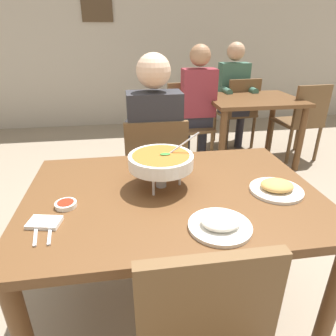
{
  "coord_description": "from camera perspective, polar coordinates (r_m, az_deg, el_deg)",
  "views": [
    {
      "loc": [
        -0.21,
        -1.19,
        1.43
      ],
      "look_at": [
        0.0,
        0.15,
        0.8
      ],
      "focal_mm": 31.78,
      "sensor_mm": 36.0,
      "label": 1
    }
  ],
  "objects": [
    {
      "name": "spoon_utensil",
      "position": [
        1.2,
        -21.67,
        -11.08
      ],
      "size": [
        0.03,
        0.17,
        0.01
      ],
      "primitive_type": "cube",
      "rotation": [
        0.0,
        0.0,
        0.14
      ],
      "color": "silver",
      "rests_on": "dining_table_main"
    },
    {
      "name": "picture_frame_hung",
      "position": [
        4.93,
        -13.62,
        28.83
      ],
      "size": [
        0.44,
        0.03,
        0.56
      ],
      "primitive_type": "cube",
      "color": "#4C3823"
    },
    {
      "name": "chair_bg_right",
      "position": [
        3.81,
        24.46,
        8.7
      ],
      "size": [
        0.48,
        0.48,
        0.9
      ],
      "color": "brown",
      "rests_on": "ground_plane"
    },
    {
      "name": "diner_main",
      "position": [
        2.09,
        -2.65,
        5.8
      ],
      "size": [
        0.4,
        0.45,
        1.31
      ],
      "color": "#2D2D38",
      "rests_on": "ground_plane"
    },
    {
      "name": "fork_utensil",
      "position": [
        1.22,
        -24.0,
        -11.12
      ],
      "size": [
        0.04,
        0.17,
        0.01
      ],
      "primitive_type": "cube",
      "rotation": [
        0.0,
        0.0,
        0.18
      ],
      "color": "silver",
      "rests_on": "dining_table_main"
    },
    {
      "name": "rice_plate",
      "position": [
        1.15,
        9.96,
        -10.45
      ],
      "size": [
        0.24,
        0.24,
        0.06
      ],
      "color": "white",
      "rests_on": "dining_table_main"
    },
    {
      "name": "patron_bg_middle",
      "position": [
        3.37,
        5.68,
        13.03
      ],
      "size": [
        0.4,
        0.45,
        1.31
      ],
      "color": "#2D2D38",
      "rests_on": "ground_plane"
    },
    {
      "name": "chair_diner_main",
      "position": [
        2.15,
        -2.43,
        -0.43
      ],
      "size": [
        0.44,
        0.44,
        0.9
      ],
      "color": "brown",
      "rests_on": "ground_plane"
    },
    {
      "name": "cafe_rear_partition",
      "position": [
        4.97,
        -7.07,
        25.51
      ],
      "size": [
        10.0,
        0.1,
        3.0
      ],
      "primitive_type": "cube",
      "color": "#BCB2A3",
      "rests_on": "ground_plane"
    },
    {
      "name": "appetizer_plate",
      "position": [
        1.45,
        20.1,
        -3.59
      ],
      "size": [
        0.24,
        0.24,
        0.06
      ],
      "color": "white",
      "rests_on": "dining_table_main"
    },
    {
      "name": "ground_plane",
      "position": [
        1.87,
        0.77,
        -25.06
      ],
      "size": [
        16.0,
        16.0,
        0.0
      ],
      "primitive_type": "plane",
      "color": "gray"
    },
    {
      "name": "dining_table_far",
      "position": [
        3.54,
        15.78,
        10.69
      ],
      "size": [
        1.0,
        0.8,
        0.75
      ],
      "color": "brown",
      "rests_on": "ground_plane"
    },
    {
      "name": "dining_table_main",
      "position": [
        1.43,
        0.92,
        -8.05
      ],
      "size": [
        1.34,
        0.93,
        0.75
      ],
      "color": "brown",
      "rests_on": "ground_plane"
    },
    {
      "name": "patron_bg_left",
      "position": [
        3.98,
        12.48,
        14.41
      ],
      "size": [
        0.4,
        0.45,
        1.31
      ],
      "color": "#2D2D38",
      "rests_on": "ground_plane"
    },
    {
      "name": "chair_bg_middle",
      "position": [
        3.46,
        3.79,
        9.4
      ],
      "size": [
        0.5,
        0.5,
        0.9
      ],
      "color": "brown",
      "rests_on": "ground_plane"
    },
    {
      "name": "chair_bg_left",
      "position": [
        4.0,
        13.39,
        10.9
      ],
      "size": [
        0.49,
        0.49,
        0.9
      ],
      "color": "brown",
      "rests_on": "ground_plane"
    },
    {
      "name": "napkin_folded",
      "position": [
        1.25,
        -22.61,
        -9.63
      ],
      "size": [
        0.13,
        0.1,
        0.02
      ],
      "primitive_type": "cube",
      "rotation": [
        0.0,
        0.0,
        -0.21
      ],
      "color": "white",
      "rests_on": "dining_table_main"
    },
    {
      "name": "curry_bowl",
      "position": [
        1.37,
        -1.36,
        1.29
      ],
      "size": [
        0.33,
        0.3,
        0.26
      ],
      "color": "silver",
      "rests_on": "dining_table_main"
    },
    {
      "name": "sauce_dish",
      "position": [
        1.33,
        -19.01,
        -6.6
      ],
      "size": [
        0.09,
        0.09,
        0.02
      ],
      "color": "white",
      "rests_on": "dining_table_main"
    }
  ]
}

